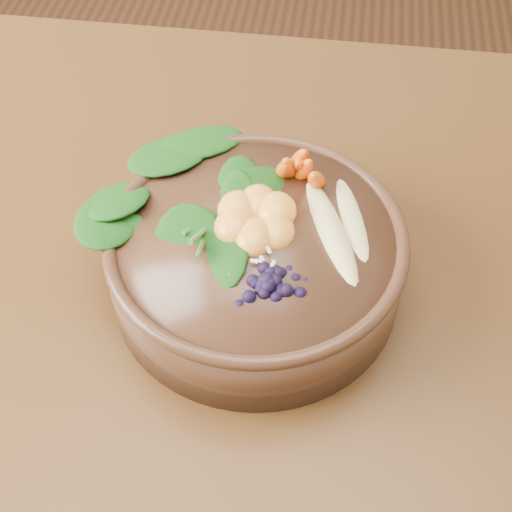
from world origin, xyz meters
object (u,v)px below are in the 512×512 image
kale_heap (202,179)px  mandarin_cluster (256,210)px  stoneware_bowl (256,262)px  carrot_cluster (298,145)px  blueberry_pile (268,271)px  dining_table (249,288)px  banana_halves (343,214)px

kale_heap → mandarin_cluster: size_ratio=2.07×
stoneware_bowl → carrot_cluster: size_ratio=3.62×
carrot_cluster → blueberry_pile: bearing=-109.5°
dining_table → stoneware_bowl: bearing=-74.6°
stoneware_bowl → carrot_cluster: 0.14m
mandarin_cluster → kale_heap: bearing=153.2°
stoneware_bowl → banana_halves: banana_halves is taller
dining_table → stoneware_bowl: 0.15m
dining_table → blueberry_pile: bearing=-73.4°
carrot_cluster → banana_halves: (0.06, -0.07, -0.03)m
banana_halves → mandarin_cluster: (-0.09, -0.01, 0.00)m
kale_heap → blueberry_pile: size_ratio=1.42×
kale_heap → mandarin_cluster: (0.06, -0.03, -0.01)m
dining_table → banana_halves: banana_halves is taller
dining_table → blueberry_pile: 0.25m
carrot_cluster → stoneware_bowl: bearing=-123.7°
mandarin_cluster → dining_table: bearing=108.3°
dining_table → kale_heap: size_ratio=7.39×
banana_halves → stoneware_bowl: bearing=-177.3°
mandarin_cluster → blueberry_pile: 0.09m
dining_table → banana_halves: bearing=-18.7°
carrot_cluster → banana_halves: carrot_cluster is taller
stoneware_bowl → carrot_cluster: (0.03, 0.10, 0.09)m
blueberry_pile → stoneware_bowl: bearing=107.9°
blueberry_pile → dining_table: bearing=106.6°
mandarin_cluster → blueberry_pile: bearing=-74.3°
dining_table → banana_halves: size_ratio=8.34×
blueberry_pile → mandarin_cluster: bearing=105.7°
dining_table → kale_heap: (-0.05, -0.01, 0.21)m
kale_heap → carrot_cluster: size_ratio=2.38×
stoneware_bowl → mandarin_cluster: size_ratio=3.15×
dining_table → mandarin_cluster: size_ratio=15.26×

